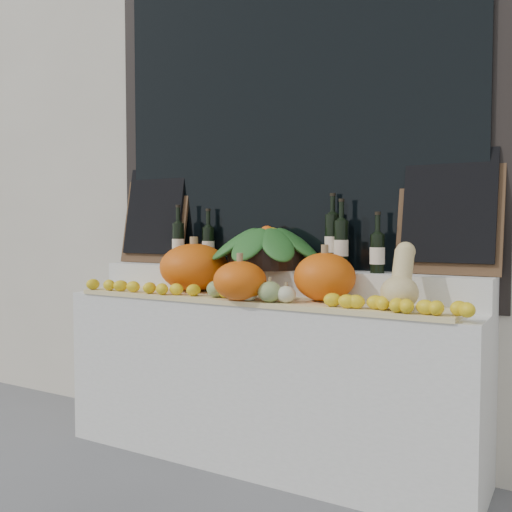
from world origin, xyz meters
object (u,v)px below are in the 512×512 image
Objects in this scene: butternut_squash at (401,283)px; wine_bottle_tall at (332,242)px; pumpkin_left at (194,267)px; pumpkin_right at (325,277)px; produce_bowl at (267,247)px.

wine_bottle_tall is at bearing 145.00° from butternut_squash.
pumpkin_left is 1.31× the size of butternut_squash.
pumpkin_right is at bearing -76.07° from wine_bottle_tall.
butternut_squash is at bearing -10.62° from pumpkin_right.
pumpkin_right is at bearing -3.18° from pumpkin_left.
produce_bowl is (0.40, 0.15, 0.12)m from pumpkin_left.
pumpkin_left is 0.44m from produce_bowl.
pumpkin_right is at bearing -24.59° from produce_bowl.
produce_bowl is (-0.84, 0.27, 0.14)m from butternut_squash.
pumpkin_left is 1.29× the size of pumpkin_right.
produce_bowl reaches higher than butternut_squash.
pumpkin_right is 0.50m from produce_bowl.
pumpkin_right is 0.41m from butternut_squash.
produce_bowl reaches higher than pumpkin_right.
butternut_squash reaches higher than pumpkin_left.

